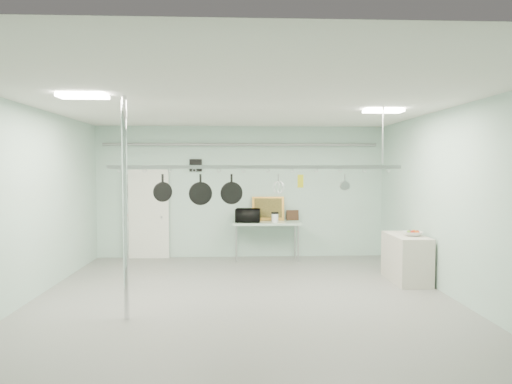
{
  "coord_description": "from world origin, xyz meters",
  "views": [
    {
      "loc": [
        -0.12,
        -7.15,
        2.18
      ],
      "look_at": [
        0.24,
        1.0,
        1.75
      ],
      "focal_mm": 32.0,
      "sensor_mm": 36.0,
      "label": 1
    }
  ],
  "objects_px": {
    "coffee_canister": "(275,218)",
    "fruit_bowl": "(413,234)",
    "prep_table": "(267,225)",
    "microwave": "(248,215)",
    "side_cabinet": "(406,258)",
    "skillet_right": "(232,189)",
    "skillet_left": "(163,188)",
    "pot_rack": "(256,165)",
    "chrome_pole": "(125,209)",
    "skillet_mid": "(201,190)"
  },
  "relations": [
    {
      "from": "coffee_canister",
      "to": "fruit_bowl",
      "type": "height_order",
      "value": "coffee_canister"
    },
    {
      "from": "prep_table",
      "to": "microwave",
      "type": "bearing_deg",
      "value": -175.18
    },
    {
      "from": "microwave",
      "to": "side_cabinet",
      "type": "bearing_deg",
      "value": 150.82
    },
    {
      "from": "skillet_right",
      "to": "coffee_canister",
      "type": "bearing_deg",
      "value": 62.13
    },
    {
      "from": "skillet_left",
      "to": "skillet_right",
      "type": "height_order",
      "value": "same"
    },
    {
      "from": "pot_rack",
      "to": "chrome_pole",
      "type": "bearing_deg",
      "value": -154.65
    },
    {
      "from": "prep_table",
      "to": "coffee_canister",
      "type": "distance_m",
      "value": 0.29
    },
    {
      "from": "skillet_left",
      "to": "skillet_right",
      "type": "bearing_deg",
      "value": -29.01
    },
    {
      "from": "side_cabinet",
      "to": "fruit_bowl",
      "type": "distance_m",
      "value": 0.52
    },
    {
      "from": "chrome_pole",
      "to": "skillet_right",
      "type": "bearing_deg",
      "value": 30.87
    },
    {
      "from": "coffee_canister",
      "to": "skillet_mid",
      "type": "relative_size",
      "value": 0.41
    },
    {
      "from": "pot_rack",
      "to": "microwave",
      "type": "height_order",
      "value": "pot_rack"
    },
    {
      "from": "chrome_pole",
      "to": "skillet_left",
      "type": "height_order",
      "value": "chrome_pole"
    },
    {
      "from": "side_cabinet",
      "to": "pot_rack",
      "type": "distance_m",
      "value": 3.62
    },
    {
      "from": "chrome_pole",
      "to": "prep_table",
      "type": "bearing_deg",
      "value": 61.29
    },
    {
      "from": "pot_rack",
      "to": "fruit_bowl",
      "type": "relative_size",
      "value": 13.74
    },
    {
      "from": "pot_rack",
      "to": "skillet_left",
      "type": "xyz_separation_m",
      "value": [
        -1.51,
        0.0,
        -0.37
      ]
    },
    {
      "from": "chrome_pole",
      "to": "fruit_bowl",
      "type": "xyz_separation_m",
      "value": [
        4.92,
        1.86,
        -0.66
      ]
    },
    {
      "from": "skillet_left",
      "to": "prep_table",
      "type": "bearing_deg",
      "value": 30.89
    },
    {
      "from": "skillet_left",
      "to": "skillet_right",
      "type": "relative_size",
      "value": 0.88
    },
    {
      "from": "pot_rack",
      "to": "coffee_canister",
      "type": "height_order",
      "value": "pot_rack"
    },
    {
      "from": "microwave",
      "to": "fruit_bowl",
      "type": "bearing_deg",
      "value": 149.76
    },
    {
      "from": "side_cabinet",
      "to": "skillet_right",
      "type": "relative_size",
      "value": 2.38
    },
    {
      "from": "side_cabinet",
      "to": "microwave",
      "type": "relative_size",
      "value": 2.1
    },
    {
      "from": "microwave",
      "to": "skillet_left",
      "type": "bearing_deg",
      "value": 72.42
    },
    {
      "from": "pot_rack",
      "to": "skillet_mid",
      "type": "height_order",
      "value": "pot_rack"
    },
    {
      "from": "fruit_bowl",
      "to": "skillet_left",
      "type": "relative_size",
      "value": 0.79
    },
    {
      "from": "coffee_canister",
      "to": "skillet_left",
      "type": "distance_m",
      "value": 3.89
    },
    {
      "from": "chrome_pole",
      "to": "skillet_left",
      "type": "relative_size",
      "value": 7.22
    },
    {
      "from": "coffee_canister",
      "to": "prep_table",
      "type": "bearing_deg",
      "value": 142.82
    },
    {
      "from": "pot_rack",
      "to": "skillet_right",
      "type": "bearing_deg",
      "value": 180.0
    },
    {
      "from": "coffee_canister",
      "to": "skillet_left",
      "type": "height_order",
      "value": "skillet_left"
    },
    {
      "from": "prep_table",
      "to": "side_cabinet",
      "type": "height_order",
      "value": "prep_table"
    },
    {
      "from": "skillet_left",
      "to": "pot_rack",
      "type": "bearing_deg",
      "value": -29.01
    },
    {
      "from": "skillet_left",
      "to": "skillet_right",
      "type": "distance_m",
      "value": 1.12
    },
    {
      "from": "fruit_bowl",
      "to": "skillet_mid",
      "type": "distance_m",
      "value": 4.13
    },
    {
      "from": "pot_rack",
      "to": "fruit_bowl",
      "type": "height_order",
      "value": "pot_rack"
    },
    {
      "from": "chrome_pole",
      "to": "microwave",
      "type": "bearing_deg",
      "value": 65.95
    },
    {
      "from": "skillet_left",
      "to": "fruit_bowl",
      "type": "bearing_deg",
      "value": -17.01
    },
    {
      "from": "chrome_pole",
      "to": "skillet_right",
      "type": "height_order",
      "value": "chrome_pole"
    },
    {
      "from": "microwave",
      "to": "fruit_bowl",
      "type": "xyz_separation_m",
      "value": [
        3.06,
        -2.3,
        -0.12
      ]
    },
    {
      "from": "skillet_mid",
      "to": "side_cabinet",
      "type": "bearing_deg",
      "value": 6.55
    },
    {
      "from": "prep_table",
      "to": "microwave",
      "type": "distance_m",
      "value": 0.5
    },
    {
      "from": "pot_rack",
      "to": "fruit_bowl",
      "type": "bearing_deg",
      "value": 17.7
    },
    {
      "from": "microwave",
      "to": "skillet_right",
      "type": "distance_m",
      "value": 3.37
    },
    {
      "from": "microwave",
      "to": "coffee_canister",
      "type": "height_order",
      "value": "microwave"
    },
    {
      "from": "side_cabinet",
      "to": "microwave",
      "type": "xyz_separation_m",
      "value": [
        -2.99,
        2.16,
        0.61
      ]
    },
    {
      "from": "chrome_pole",
      "to": "skillet_left",
      "type": "distance_m",
      "value": 1.01
    },
    {
      "from": "chrome_pole",
      "to": "prep_table",
      "type": "distance_m",
      "value": 4.85
    },
    {
      "from": "chrome_pole",
      "to": "prep_table",
      "type": "relative_size",
      "value": 2.0
    }
  ]
}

